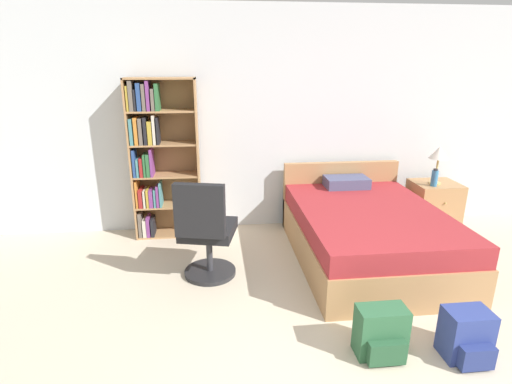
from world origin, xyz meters
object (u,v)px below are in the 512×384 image
(bed, at_px, (365,232))
(office_chair, at_px, (206,233))
(backpack_green, at_px, (381,333))
(backpack_blue, at_px, (467,336))
(water_bottle, at_px, (434,178))
(nightstand, at_px, (433,206))
(bookshelf, at_px, (156,156))
(table_lamp, at_px, (439,154))

(bed, bearing_deg, office_chair, -170.67)
(backpack_green, bearing_deg, bed, 73.56)
(bed, bearing_deg, backpack_green, -106.44)
(backpack_green, bearing_deg, backpack_blue, -8.66)
(water_bottle, bearing_deg, nightstand, 48.49)
(bookshelf, distance_m, table_lamp, 3.27)
(office_chair, relative_size, backpack_green, 2.73)
(nightstand, distance_m, backpack_green, 2.63)
(bookshelf, height_order, bed, bookshelf)
(backpack_blue, relative_size, backpack_green, 0.98)
(table_lamp, bearing_deg, water_bottle, -127.67)
(nightstand, xyz_separation_m, backpack_blue, (-0.97, -2.21, -0.12))
(office_chair, relative_size, backpack_blue, 2.78)
(nightstand, height_order, water_bottle, water_bottle)
(nightstand, bearing_deg, table_lamp, -138.80)
(backpack_blue, height_order, backpack_green, backpack_green)
(table_lamp, bearing_deg, backpack_blue, -113.14)
(water_bottle, bearing_deg, backpack_green, -125.72)
(bed, xyz_separation_m, backpack_green, (-0.43, -1.45, -0.12))
(nightstand, bearing_deg, water_bottle, -131.51)
(nightstand, xyz_separation_m, backpack_green, (-1.55, -2.12, -0.12))
(bookshelf, height_order, backpack_blue, bookshelf)
(bed, relative_size, office_chair, 1.99)
(table_lamp, relative_size, water_bottle, 2.17)
(bookshelf, bearing_deg, nightstand, -2.87)
(nightstand, relative_size, backpack_green, 1.60)
(office_chair, bearing_deg, bed, 9.33)
(bookshelf, distance_m, office_chair, 1.33)
(bed, relative_size, nightstand, 3.40)
(nightstand, distance_m, water_bottle, 0.42)
(table_lamp, bearing_deg, nightstand, 41.20)
(water_bottle, distance_m, backpack_blue, 2.33)
(bookshelf, distance_m, bed, 2.44)
(backpack_blue, bearing_deg, backpack_green, 171.34)
(office_chair, bearing_deg, water_bottle, 17.28)
(water_bottle, relative_size, backpack_blue, 0.58)
(table_lamp, xyz_separation_m, water_bottle, (-0.06, -0.08, -0.26))
(table_lamp, bearing_deg, bed, -149.42)
(bookshelf, relative_size, water_bottle, 8.72)
(backpack_blue, bearing_deg, office_chair, 144.56)
(bed, distance_m, office_chair, 1.67)
(bed, xyz_separation_m, backpack_blue, (0.15, -1.54, -0.12))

